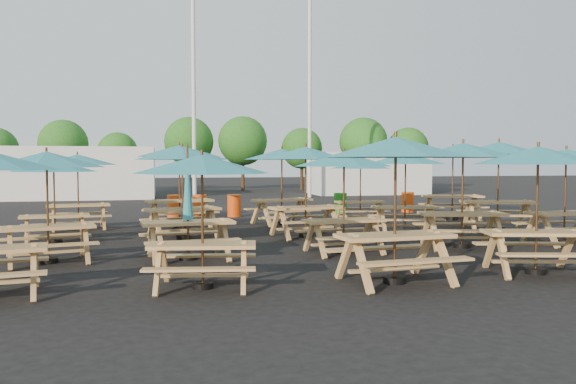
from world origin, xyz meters
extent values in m
plane|color=black|center=(0.00, 0.00, 0.00)|extent=(120.00, 120.00, 0.00)
cube|color=tan|center=(-5.75, -2.85, 0.71)|extent=(1.82, 1.04, 0.06)
cube|color=tan|center=(-5.61, -3.46, 0.43)|extent=(1.73, 0.62, 0.04)
cube|color=tan|center=(-5.90, -2.24, 0.43)|extent=(1.73, 0.62, 0.04)
cylinder|color=black|center=(-5.75, -2.85, 0.05)|extent=(0.34, 0.34, 0.10)
cylinder|color=brown|center=(-5.75, -2.85, 1.10)|extent=(0.04, 0.04, 2.19)
cone|color=teal|center=(-5.75, -2.85, 2.02)|extent=(2.63, 2.63, 0.31)
cube|color=tan|center=(-6.15, 0.10, 0.66)|extent=(1.68, 0.89, 0.05)
cube|color=tan|center=(-6.05, -0.47, 0.40)|extent=(1.61, 0.50, 0.04)
cube|color=tan|center=(-6.25, 0.68, 0.40)|extent=(1.61, 0.50, 0.04)
cylinder|color=black|center=(-6.15, 0.10, 0.04)|extent=(0.32, 0.32, 0.09)
cylinder|color=brown|center=(-6.15, 0.10, 1.02)|extent=(0.04, 0.04, 2.04)
cone|color=teal|center=(-6.15, 0.10, 1.88)|extent=(2.37, 2.37, 0.28)
cube|color=tan|center=(-5.98, 2.82, 0.71)|extent=(1.82, 0.95, 0.06)
cube|color=tan|center=(-5.87, 2.19, 0.43)|extent=(1.75, 0.52, 0.04)
cube|color=tan|center=(-6.08, 3.45, 0.43)|extent=(1.75, 0.52, 0.04)
cylinder|color=black|center=(-5.98, 2.82, 0.05)|extent=(0.35, 0.35, 0.10)
cylinder|color=brown|center=(-5.98, 2.82, 1.11)|extent=(0.04, 0.04, 2.22)
cone|color=teal|center=(-5.98, 2.82, 2.05)|extent=(2.55, 2.55, 0.31)
cube|color=tan|center=(-2.98, -5.70, 0.68)|extent=(1.73, 0.90, 0.05)
cube|color=tan|center=(-3.08, -6.30, 0.41)|extent=(1.66, 0.49, 0.04)
cube|color=tan|center=(-2.88, -5.11, 0.41)|extent=(1.66, 0.49, 0.04)
cylinder|color=black|center=(-2.98, -5.70, 0.05)|extent=(0.33, 0.33, 0.09)
cylinder|color=brown|center=(-2.98, -5.70, 1.05)|extent=(0.04, 0.04, 2.10)
cone|color=teal|center=(-2.98, -5.70, 1.94)|extent=(2.42, 2.42, 0.29)
cube|color=tan|center=(-3.08, -3.02, 0.75)|extent=(1.89, 0.90, 0.06)
cube|color=tan|center=(-3.01, -3.68, 0.46)|extent=(1.84, 0.45, 0.04)
cube|color=tan|center=(-3.16, -2.36, 0.46)|extent=(1.84, 0.45, 0.04)
cylinder|color=black|center=(-3.08, -3.02, 0.05)|extent=(0.36, 0.36, 0.10)
cylinder|color=brown|center=(-3.08, -3.02, 1.17)|extent=(0.04, 0.04, 2.33)
cone|color=teal|center=(-3.08, -3.02, 1.57)|extent=(0.22, 0.22, 1.52)
cube|color=tan|center=(-3.08, 0.11, 0.77)|extent=(1.99, 1.16, 0.06)
cube|color=tan|center=(-2.91, -0.56, 0.47)|extent=(1.88, 0.71, 0.04)
cube|color=tan|center=(-3.24, 0.77, 0.47)|extent=(1.88, 0.71, 0.04)
cylinder|color=black|center=(-3.08, 0.11, 0.05)|extent=(0.37, 0.37, 0.10)
cylinder|color=brown|center=(-3.08, 0.11, 1.19)|extent=(0.05, 0.05, 2.39)
cone|color=teal|center=(-3.08, 0.11, 2.20)|extent=(2.90, 2.90, 0.33)
cube|color=tan|center=(-3.07, 2.73, 0.81)|extent=(2.08, 1.17, 0.07)
cube|color=tan|center=(-2.92, 2.03, 0.49)|extent=(1.97, 0.69, 0.04)
cube|color=tan|center=(-3.23, 3.43, 0.49)|extent=(1.97, 0.69, 0.04)
cylinder|color=black|center=(-3.07, 2.73, 0.05)|extent=(0.39, 0.39, 0.11)
cylinder|color=brown|center=(-3.07, 2.73, 1.25)|extent=(0.05, 0.05, 2.50)
cone|color=teal|center=(-3.07, 2.73, 2.31)|extent=(2.99, 2.99, 0.35)
cube|color=tan|center=(0.09, -6.00, 0.77)|extent=(1.93, 0.89, 0.06)
cube|color=tan|center=(0.15, -6.68, 0.47)|extent=(1.89, 0.42, 0.04)
cube|color=tan|center=(0.03, -5.31, 0.47)|extent=(1.89, 0.42, 0.04)
cylinder|color=black|center=(0.09, -6.00, 0.05)|extent=(0.37, 0.37, 0.10)
cylinder|color=brown|center=(0.09, -6.00, 1.20)|extent=(0.05, 0.05, 2.39)
cone|color=teal|center=(0.09, -6.00, 2.21)|extent=(2.60, 2.60, 0.33)
cube|color=tan|center=(0.23, -2.95, 0.71)|extent=(1.78, 0.84, 0.06)
cube|color=tan|center=(0.30, -3.58, 0.43)|extent=(1.74, 0.41, 0.04)
cube|color=tan|center=(0.17, -2.33, 0.43)|extent=(1.74, 0.41, 0.04)
cylinder|color=black|center=(0.23, -2.95, 0.05)|extent=(0.34, 0.34, 0.10)
cylinder|color=brown|center=(0.23, -2.95, 1.10)|extent=(0.04, 0.04, 2.20)
cone|color=teal|center=(0.23, -2.95, 2.03)|extent=(2.42, 2.42, 0.31)
cube|color=tan|center=(0.11, -0.15, 0.77)|extent=(1.97, 1.03, 0.06)
cube|color=tan|center=(0.22, -0.83, 0.47)|extent=(1.89, 0.56, 0.04)
cube|color=tan|center=(-0.01, 0.53, 0.47)|extent=(1.89, 0.56, 0.04)
cylinder|color=black|center=(0.11, -0.15, 0.05)|extent=(0.37, 0.37, 0.10)
cylinder|color=brown|center=(0.11, -0.15, 1.20)|extent=(0.05, 0.05, 2.40)
cone|color=teal|center=(0.11, -0.15, 2.21)|extent=(2.76, 2.76, 0.33)
cube|color=tan|center=(0.10, 2.85, 0.78)|extent=(2.02, 1.27, 0.06)
cube|color=tan|center=(0.32, 2.19, 0.47)|extent=(1.88, 0.83, 0.04)
cube|color=tan|center=(-0.11, 3.51, 0.47)|extent=(1.88, 0.83, 0.04)
cylinder|color=black|center=(0.10, 2.85, 0.05)|extent=(0.38, 0.38, 0.10)
cylinder|color=brown|center=(0.10, 2.85, 1.20)|extent=(0.05, 0.05, 2.41)
cone|color=teal|center=(0.10, 2.85, 2.22)|extent=(3.03, 3.03, 0.34)
cube|color=tan|center=(2.82, -5.84, 0.73)|extent=(1.88, 1.10, 0.06)
cube|color=tan|center=(2.66, -6.47, 0.44)|extent=(1.78, 0.67, 0.04)
cube|color=tan|center=(2.98, -5.22, 0.44)|extent=(1.78, 0.67, 0.04)
cylinder|color=black|center=(2.82, -5.84, 0.05)|extent=(0.35, 0.35, 0.10)
cylinder|color=brown|center=(2.82, -5.84, 1.13)|extent=(0.04, 0.04, 2.26)
cone|color=teal|center=(2.82, -5.84, 2.08)|extent=(2.74, 2.74, 0.31)
cube|color=tan|center=(3.13, -2.81, 0.78)|extent=(2.02, 1.13, 0.06)
cube|color=tan|center=(2.98, -3.49, 0.48)|extent=(1.92, 0.67, 0.04)
cube|color=tan|center=(3.28, -2.12, 0.48)|extent=(1.92, 0.67, 0.04)
cylinder|color=black|center=(3.13, -2.81, 0.05)|extent=(0.38, 0.38, 0.11)
cylinder|color=brown|center=(3.13, -2.81, 1.22)|extent=(0.05, 0.05, 2.43)
cone|color=teal|center=(3.13, -2.81, 2.24)|extent=(2.90, 2.90, 0.34)
cube|color=tan|center=(2.97, -0.05, 0.72)|extent=(1.85, 0.94, 0.06)
cube|color=tan|center=(2.88, -0.69, 0.44)|extent=(1.78, 0.51, 0.04)
cube|color=tan|center=(3.07, 0.59, 0.44)|extent=(1.78, 0.51, 0.04)
cylinder|color=black|center=(2.97, -0.05, 0.05)|extent=(0.35, 0.35, 0.10)
cylinder|color=brown|center=(2.97, -0.05, 1.13)|extent=(0.04, 0.04, 2.25)
cone|color=teal|center=(2.97, -0.05, 2.08)|extent=(2.57, 2.57, 0.31)
cube|color=tan|center=(2.79, 3.02, 0.67)|extent=(1.65, 0.72, 0.05)
cube|color=tan|center=(2.75, 2.43, 0.41)|extent=(1.63, 0.32, 0.04)
cube|color=tan|center=(2.82, 3.61, 0.41)|extent=(1.63, 0.32, 0.04)
cylinder|color=black|center=(2.79, 3.02, 0.05)|extent=(0.32, 0.32, 0.09)
cylinder|color=brown|center=(2.79, 3.02, 1.04)|extent=(0.04, 0.04, 2.07)
cone|color=teal|center=(2.79, 3.02, 1.91)|extent=(2.19, 2.19, 0.29)
cube|color=tan|center=(5.87, -2.78, 0.74)|extent=(1.84, 0.79, 0.06)
cube|color=tan|center=(5.84, -2.12, 0.45)|extent=(1.81, 0.34, 0.04)
cylinder|color=black|center=(5.87, -2.78, 0.05)|extent=(0.36, 0.36, 0.10)
cylinder|color=brown|center=(5.87, -2.78, 1.15)|extent=(0.04, 0.04, 2.30)
cone|color=teal|center=(5.87, -2.78, 2.12)|extent=(2.42, 2.42, 0.32)
cube|color=tan|center=(5.83, -0.09, 0.83)|extent=(2.16, 1.37, 0.07)
cube|color=tan|center=(5.59, -0.79, 0.50)|extent=(2.00, 0.89, 0.04)
cube|color=tan|center=(6.06, 0.62, 0.50)|extent=(2.00, 0.89, 0.04)
cylinder|color=black|center=(5.83, -0.09, 0.06)|extent=(0.40, 0.40, 0.11)
cylinder|color=brown|center=(5.83, -0.09, 1.29)|extent=(0.05, 0.05, 2.57)
cone|color=teal|center=(5.83, -0.09, 2.37)|extent=(3.25, 3.25, 0.36)
cube|color=tan|center=(6.08, 2.96, 0.81)|extent=(2.10, 1.24, 0.07)
cube|color=tan|center=(5.90, 2.25, 0.49)|extent=(1.98, 0.76, 0.04)
cube|color=tan|center=(6.26, 3.66, 0.49)|extent=(1.98, 0.76, 0.04)
cylinder|color=black|center=(6.08, 2.96, 0.05)|extent=(0.39, 0.39, 0.11)
cylinder|color=brown|center=(6.08, 2.96, 1.26)|extent=(0.05, 0.05, 2.52)
cone|color=teal|center=(6.08, 2.96, 2.32)|extent=(3.07, 3.07, 0.35)
cylinder|color=#E0450D|center=(-3.17, 6.04, 0.40)|extent=(0.50, 0.50, 0.80)
cylinder|color=#E0450D|center=(-2.27, 5.98, 0.40)|extent=(0.50, 0.50, 0.80)
cylinder|color=#E0450D|center=(-1.05, 5.73, 0.40)|extent=(0.50, 0.50, 0.80)
cylinder|color=#1D8518|center=(3.09, 6.08, 0.40)|extent=(0.50, 0.50, 0.80)
cylinder|color=#E0450D|center=(5.88, 6.09, 0.40)|extent=(0.50, 0.50, 0.80)
cylinder|color=silver|center=(-2.00, 14.00, 6.00)|extent=(0.20, 0.20, 12.00)
cylinder|color=silver|center=(4.50, 16.00, 6.00)|extent=(0.20, 0.20, 12.00)
cube|color=silver|center=(-8.00, 18.00, 1.40)|extent=(8.00, 4.00, 2.80)
cube|color=silver|center=(9.00, 19.00, 1.30)|extent=(7.00, 4.00, 2.60)
cylinder|color=#382314|center=(-9.74, 23.90, 1.07)|extent=(0.24, 0.24, 2.14)
sphere|color=#1E5919|center=(-9.74, 23.90, 3.16)|extent=(3.11, 3.11, 3.11)
cylinder|color=#382314|center=(-6.39, 23.65, 0.89)|extent=(0.24, 0.24, 1.78)
sphere|color=#1E5919|center=(-6.39, 23.65, 2.63)|extent=(2.59, 2.59, 2.59)
cylinder|color=#382314|center=(-1.75, 24.72, 1.16)|extent=(0.24, 0.24, 2.31)
sphere|color=#1E5919|center=(-1.75, 24.72, 3.41)|extent=(3.36, 3.36, 3.36)
cylinder|color=#382314|center=(1.90, 24.26, 1.17)|extent=(0.24, 0.24, 2.35)
sphere|color=#1E5919|center=(1.90, 24.26, 3.47)|extent=(3.41, 3.41, 3.41)
cylinder|color=#382314|center=(6.22, 24.67, 1.01)|extent=(0.24, 0.24, 2.02)
sphere|color=#1E5919|center=(6.22, 24.67, 2.98)|extent=(2.94, 2.94, 2.94)
cylinder|color=#382314|center=(10.23, 22.90, 1.16)|extent=(0.24, 0.24, 2.32)
sphere|color=#1E5919|center=(10.23, 22.90, 3.43)|extent=(3.38, 3.38, 3.38)
cylinder|color=#382314|center=(13.63, 22.92, 1.02)|extent=(0.24, 0.24, 2.03)
sphere|color=#1E5919|center=(13.63, 22.92, 3.00)|extent=(2.95, 2.95, 2.95)
camera|label=1|loc=(-3.58, -14.43, 1.96)|focal=35.00mm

